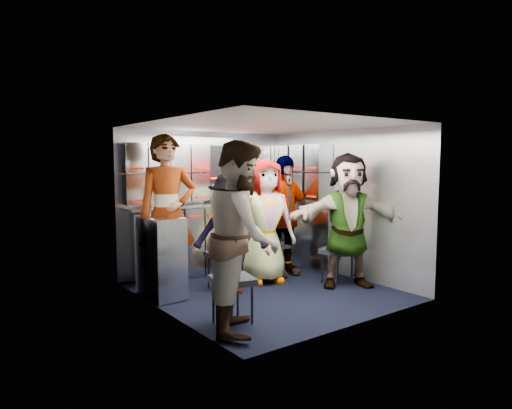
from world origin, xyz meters
TOP-DOWN VIEW (x-y plane):
  - floor at (0.00, 0.00)m, footprint 3.00×3.00m
  - wall_back at (0.00, 1.50)m, footprint 2.80×0.04m
  - wall_left at (-1.40, 0.00)m, footprint 0.04×3.00m
  - wall_right at (1.40, 0.00)m, footprint 0.04×3.00m
  - ceiling at (0.00, 0.00)m, footprint 2.80×3.00m
  - cart_bank_back at (0.00, 1.29)m, footprint 2.68×0.38m
  - cart_bank_left at (-1.19, 0.56)m, footprint 0.38×0.76m
  - counter at (0.00, 1.29)m, footprint 2.68×0.42m
  - locker_bank_back at (0.00, 1.35)m, footprint 2.68×0.28m
  - locker_bank_right at (1.25, 0.70)m, footprint 0.28×1.00m
  - right_cabinet at (1.25, 0.60)m, footprint 0.28×1.20m
  - coffee_niche at (0.18, 1.41)m, footprint 0.46×0.16m
  - red_latch_strip at (0.00, 1.09)m, footprint 2.60×0.02m
  - jump_seat_near_left at (-1.00, -0.73)m, footprint 0.49×0.48m
  - jump_seat_mid_left at (-0.38, 0.41)m, footprint 0.46×0.45m
  - jump_seat_center at (0.26, 0.54)m, footprint 0.43×0.42m
  - jump_seat_mid_right at (0.70, 0.69)m, footprint 0.43×0.41m
  - jump_seat_near_right at (1.00, -0.29)m, footprint 0.53×0.52m
  - attendant_standing at (-1.05, 0.64)m, footprint 0.80×0.60m
  - attendant_arc_a at (-1.00, -0.91)m, footprint 1.11×1.14m
  - attendant_arc_b at (-0.38, 0.23)m, footprint 1.12×1.05m
  - attendant_arc_c at (0.26, 0.36)m, footprint 0.94×0.75m
  - attendant_arc_d at (0.70, 0.51)m, footprint 1.03×0.45m
  - attendant_arc_e at (1.00, -0.47)m, footprint 1.67×1.30m
  - bottle_left at (-0.94, 1.24)m, footprint 0.07×0.07m
  - bottle_mid at (-0.03, 1.24)m, footprint 0.07×0.07m
  - bottle_right at (0.43, 1.24)m, footprint 0.07×0.07m
  - cup_left at (-0.95, 1.23)m, footprint 0.08×0.08m
  - cup_right at (1.25, 1.23)m, footprint 0.07×0.07m

SIDE VIEW (x-z plane):
  - floor at x=0.00m, z-range 0.00..0.00m
  - jump_seat_center at x=0.26m, z-range 0.15..0.56m
  - jump_seat_mid_right at x=0.70m, z-range 0.17..0.60m
  - jump_seat_mid_left at x=-0.38m, z-range 0.18..0.67m
  - jump_seat_near_right at x=1.00m, z-range 0.19..0.67m
  - jump_seat_near_left at x=-1.00m, z-range 0.19..0.67m
  - cart_bank_back at x=0.00m, z-range 0.00..0.99m
  - cart_bank_left at x=-1.19m, z-range 0.00..0.99m
  - right_cabinet at x=1.25m, z-range 0.00..1.00m
  - attendant_arc_b at x=-0.38m, z-range 0.00..1.52m
  - attendant_arc_c at x=0.26m, z-range 0.00..1.68m
  - attendant_arc_d at x=0.70m, z-range 0.00..1.74m
  - red_latch_strip at x=0.00m, z-range 0.86..0.90m
  - attendant_arc_e at x=1.00m, z-range 0.00..1.77m
  - attendant_arc_a at x=-1.00m, z-range 0.00..1.86m
  - attendant_standing at x=-1.05m, z-range 0.00..1.99m
  - counter at x=0.00m, z-range 1.00..1.03m
  - wall_back at x=0.00m, z-range 0.00..2.10m
  - wall_left at x=-1.40m, z-range 0.00..2.10m
  - wall_right at x=1.40m, z-range 0.00..2.10m
  - cup_left at x=-0.95m, z-range 1.03..1.13m
  - cup_right at x=1.25m, z-range 1.03..1.14m
  - bottle_right at x=0.43m, z-range 1.03..1.29m
  - bottle_mid at x=-0.03m, z-range 1.03..1.29m
  - bottle_left at x=-0.94m, z-range 1.03..1.31m
  - coffee_niche at x=0.18m, z-range 1.05..1.89m
  - locker_bank_back at x=0.00m, z-range 1.08..1.90m
  - locker_bank_right at x=1.25m, z-range 1.08..1.90m
  - ceiling at x=0.00m, z-range 2.09..2.11m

